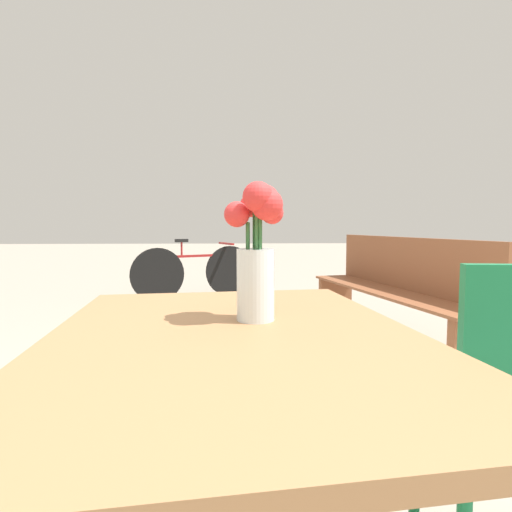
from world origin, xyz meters
The scene contains 4 objects.
table_front centered at (0.00, 0.00, 0.62)m, with size 0.83×1.05×0.73m.
flower_vase centered at (0.05, 0.09, 0.89)m, with size 0.13×0.14×0.31m.
bench_near centered at (1.23, 2.17, 0.47)m, with size 0.73×1.87×0.85m.
bicycle centered at (-0.50, 4.34, 0.35)m, with size 1.51×0.73×0.77m.
Camera 1 is at (-0.00, -0.80, 0.94)m, focal length 28.00 mm.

